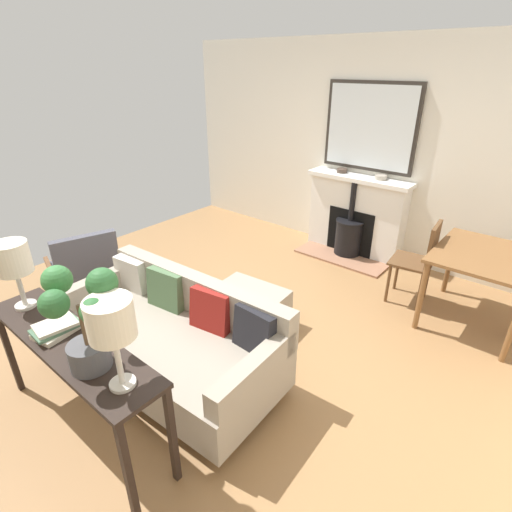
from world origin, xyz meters
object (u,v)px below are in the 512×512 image
Objects in this scene: table_lamp_far_end at (111,322)px; fireplace at (354,220)px; mantel_bowl_near at (342,170)px; ottoman at (248,305)px; book_stack at (57,328)px; console_table at (71,353)px; table_lamp_near_end at (12,260)px; potted_plant at (83,315)px; mantel_bowl_far at (381,177)px; sofa at (171,337)px; dining_chair_near_fireplace at (421,257)px; armchair_accent at (86,264)px; dining_table at (485,264)px.

fireplace is at bearing -171.58° from table_lamp_far_end.
mantel_bowl_near is 0.19× the size of ottoman.
console_table is at bearing 90.58° from book_stack.
table_lamp_near_end is (3.82, -0.36, 0.06)m from mantel_bowl_near.
mantel_bowl_near is 0.26× the size of table_lamp_far_end.
potted_plant is (3.84, 0.58, 0.05)m from mantel_bowl_near.
mantel_bowl_far reaches higher than ottoman.
ottoman is 1.91m from potted_plant.
mantel_bowl_far is 0.07× the size of sofa.
table_lamp_far_end reaches higher than sofa.
mantel_bowl_far reaches higher than fireplace.
table_lamp_near_end is 0.92× the size of table_lamp_far_end.
mantel_bowl_near is 3.15m from sofa.
table_lamp_near_end reaches higher than mantel_bowl_near.
fireplace is at bearing 80.57° from mantel_bowl_near.
table_lamp_far_end is 0.58× the size of dining_chair_near_fireplace.
fireplace reaches higher than ottoman.
mantel_bowl_far is 1.24m from dining_chair_near_fireplace.
armchair_accent is 3.42m from dining_chair_near_fireplace.
book_stack is (0.76, -0.12, 0.46)m from sofa.
ottoman is 0.46× the size of console_table.
book_stack is at bearing 89.85° from table_lamp_near_end.
fireplace is 2.15m from ottoman.
dining_chair_near_fireplace is (-2.19, 2.62, 0.07)m from armchair_accent.
mantel_bowl_near is at bearing -99.43° from fireplace.
dining_chair_near_fireplace is (-0.01, -0.56, -0.11)m from dining_table.
dining_table is at bearing 149.41° from book_stack.
book_stack is 3.57m from dining_table.
dining_chair_near_fireplace is at bearing 153.82° from sofa.
sofa is 0.90m from book_stack.
potted_plant is 3.40m from dining_table.
potted_plant is at bearing 10.37° from ottoman.
dining_chair_near_fireplace is at bearing 57.42° from fireplace.
mantel_bowl_far is 3.86m from book_stack.
mantel_bowl_near is 0.15× the size of dining_chair_near_fireplace.
book_stack is (3.82, -0.41, -0.27)m from mantel_bowl_far.
ottoman is at bearing -49.11° from dining_table.
dining_chair_near_fireplace is at bearing 159.79° from console_table.
dining_chair_near_fireplace reaches higher than sofa.
mantel_bowl_far is 0.09× the size of console_table.
ottoman is (2.18, 0.28, -0.84)m from mantel_bowl_near.
dining_chair_near_fireplace is (0.70, 1.10, 0.07)m from fireplace.
dining_table is at bearing 160.25° from table_lamp_far_end.
ottoman is at bearing -6.48° from mantel_bowl_far.
fireplace is 1.35× the size of dining_table.
sofa is 2.88m from dining_table.
mantel_bowl_far is at bearing -131.64° from dining_chair_near_fireplace.
armchair_accent reaches higher than dining_table.
potted_plant is (0.91, 1.84, 0.65)m from armchair_accent.
console_table is at bearing -1.52° from ottoman.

